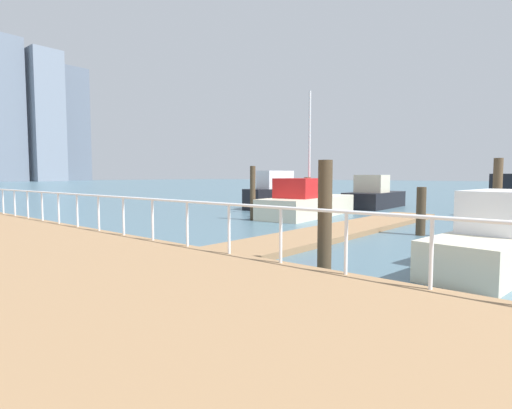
{
  "coord_description": "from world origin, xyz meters",
  "views": [
    {
      "loc": [
        -9.13,
        2.58,
        2.05
      ],
      "look_at": [
        0.61,
        10.87,
        1.12
      ],
      "focal_mm": 28.02,
      "sensor_mm": 36.0,
      "label": 1
    }
  ],
  "objects_px": {
    "moored_boat_1": "(507,199)",
    "moored_boat_0": "(285,195)",
    "moored_boat_5": "(307,203)",
    "moored_boat_4": "(374,196)",
    "moored_boat_2": "(509,238)"
  },
  "relations": [
    {
      "from": "moored_boat_1",
      "to": "moored_boat_5",
      "type": "relative_size",
      "value": 0.92
    },
    {
      "from": "moored_boat_0",
      "to": "moored_boat_1",
      "type": "height_order",
      "value": "moored_boat_0"
    },
    {
      "from": "moored_boat_5",
      "to": "moored_boat_1",
      "type": "bearing_deg",
      "value": -40.27
    },
    {
      "from": "moored_boat_0",
      "to": "moored_boat_1",
      "type": "xyz_separation_m",
      "value": [
        5.35,
        -11.14,
        -0.09
      ]
    },
    {
      "from": "moored_boat_0",
      "to": "moored_boat_2",
      "type": "distance_m",
      "value": 16.3
    },
    {
      "from": "moored_boat_1",
      "to": "moored_boat_0",
      "type": "bearing_deg",
      "value": 115.63
    },
    {
      "from": "moored_boat_4",
      "to": "moored_boat_2",
      "type": "bearing_deg",
      "value": -145.31
    },
    {
      "from": "moored_boat_2",
      "to": "moored_boat_1",
      "type": "bearing_deg",
      "value": 8.44
    },
    {
      "from": "moored_boat_2",
      "to": "moored_boat_5",
      "type": "xyz_separation_m",
      "value": [
        6.05,
        9.54,
        0.09
      ]
    },
    {
      "from": "moored_boat_0",
      "to": "moored_boat_2",
      "type": "relative_size",
      "value": 0.92
    },
    {
      "from": "moored_boat_1",
      "to": "moored_boat_2",
      "type": "distance_m",
      "value": 14.89
    },
    {
      "from": "moored_boat_0",
      "to": "moored_boat_4",
      "type": "height_order",
      "value": "moored_boat_0"
    },
    {
      "from": "moored_boat_0",
      "to": "moored_boat_1",
      "type": "bearing_deg",
      "value": -64.37
    },
    {
      "from": "moored_boat_2",
      "to": "moored_boat_5",
      "type": "height_order",
      "value": "moored_boat_5"
    },
    {
      "from": "moored_boat_0",
      "to": "moored_boat_5",
      "type": "relative_size",
      "value": 0.9
    }
  ]
}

